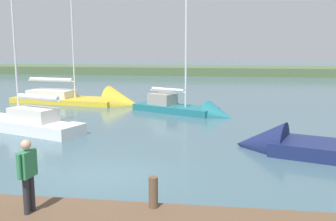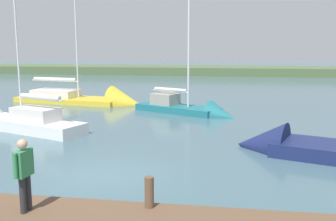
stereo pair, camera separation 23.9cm
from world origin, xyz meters
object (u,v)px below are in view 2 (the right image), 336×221
at_px(mooring_post_near, 149,192).
at_px(sailboat_far_left, 324,152).
at_px(sailboat_far_right, 192,112).
at_px(sailboat_inner_slip, 95,102).
at_px(sailboat_near_dock, 16,125).
at_px(person_on_dock, 24,170).

relative_size(mooring_post_near, sailboat_far_left, 0.08).
relative_size(mooring_post_near, sailboat_far_right, 0.09).
xyz_separation_m(sailboat_far_left, sailboat_inner_slip, (14.03, -12.51, -0.08)).
relative_size(sailboat_far_right, sailboat_near_dock, 1.06).
height_order(sailboat_far_left, sailboat_inner_slip, sailboat_inner_slip).
height_order(mooring_post_near, person_on_dock, person_on_dock).
xyz_separation_m(mooring_post_near, sailboat_far_right, (0.51, -16.35, -0.86)).
height_order(sailboat_inner_slip, person_on_dock, sailboat_inner_slip).
distance_m(sailboat_far_left, sailboat_inner_slip, 18.79).
distance_m(mooring_post_near, sailboat_near_dock, 13.98).
xyz_separation_m(mooring_post_near, sailboat_near_dock, (9.42, -10.29, -0.76)).
bearing_deg(mooring_post_near, sailboat_far_right, -88.22).
bearing_deg(sailboat_far_right, mooring_post_near, -61.54).
xyz_separation_m(sailboat_far_left, sailboat_far_right, (6.20, -9.17, -0.08)).
height_order(sailboat_far_left, sailboat_near_dock, sailboat_far_left).
xyz_separation_m(sailboat_far_right, sailboat_inner_slip, (7.82, -3.34, 0.00)).
distance_m(sailboat_far_left, sailboat_far_right, 11.07).
xyz_separation_m(sailboat_far_right, sailboat_near_dock, (8.92, 6.06, 0.10)).
relative_size(sailboat_near_dock, person_on_dock, 4.71).
bearing_deg(sailboat_near_dock, sailboat_far_left, -171.18).
bearing_deg(sailboat_far_left, sailboat_far_right, -36.26).
relative_size(sailboat_far_left, person_on_dock, 5.72).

